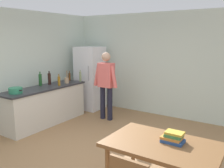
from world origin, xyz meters
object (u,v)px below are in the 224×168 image
bottle_oil_amber (59,81)px  bottle_beer_brown (69,77)px  bottle_wine_green (40,80)px  bottle_vinegar_tall (80,77)px  utensil_jar (67,80)px  cooking_pot (16,90)px  refrigerator (90,78)px  book_stack (173,137)px  person (106,81)px  dining_table (162,149)px  bottle_wine_dark (49,79)px

bottle_oil_amber → bottle_beer_brown: (-0.29, 0.68, -0.01)m
bottle_beer_brown → bottle_wine_green: bearing=-95.1°
bottle_vinegar_tall → utensil_jar: bearing=-112.0°
bottle_oil_amber → cooking_pot: bearing=-97.7°
bottle_wine_green → bottle_vinegar_tall: bottle_wine_green is taller
utensil_jar → bottle_oil_amber: (0.06, -0.33, 0.04)m
utensil_jar → bottle_wine_green: bottle_wine_green is taller
cooking_pot → bottle_vinegar_tall: size_ratio=1.25×
bottle_beer_brown → bottle_vinegar_tall: bottle_vinegar_tall is taller
refrigerator → book_stack: (3.40, -2.59, -0.09)m
person → bottle_wine_green: 1.60m
person → book_stack: person is taller
bottle_beer_brown → utensil_jar: bearing=-56.5°
bottle_vinegar_tall → bottle_oil_amber: bearing=-96.7°
person → bottle_oil_amber: (-0.89, -0.73, 0.04)m
dining_table → cooking_pot: size_ratio=3.50×
refrigerator → bottle_vinegar_tall: refrigerator is taller
bottle_beer_brown → book_stack: (3.63, -1.99, -0.20)m
dining_table → utensil_jar: (-3.30, 1.75, 0.31)m
dining_table → bottle_vinegar_tall: (-3.16, 2.11, 0.36)m
utensil_jar → bottle_oil_amber: utensil_jar is taller
utensil_jar → book_stack: size_ratio=1.15×
refrigerator → cooking_pot: size_ratio=4.50×
bottle_vinegar_tall → book_stack: bearing=-31.6°
utensil_jar → cooking_pot: bearing=-93.4°
refrigerator → cooking_pot: refrigerator is taller
dining_table → book_stack: 0.20m
bottle_oil_amber → bottle_beer_brown: bottle_oil_amber is taller
refrigerator → bottle_oil_amber: 1.29m
bottle_wine_dark → cooking_pot: bearing=-82.7°
dining_table → bottle_beer_brown: bottle_beer_brown is taller
bottle_wine_dark → refrigerator: bearing=80.3°
bottle_wine_green → bottle_vinegar_tall: size_ratio=1.06×
dining_table → bottle_oil_amber: bearing=156.4°
utensil_jar → bottle_wine_dark: (-0.22, -0.38, 0.07)m
bottle_beer_brown → bottle_wine_dark: size_ratio=0.76×
cooking_pot → bottle_wine_green: bearing=104.9°
cooking_pot → bottle_wine_green: (-0.23, 0.85, 0.09)m
bottle_oil_amber → utensil_jar: bearing=101.0°
bottle_oil_amber → bottle_wine_green: bearing=-146.1°
bottle_oil_amber → dining_table: bearing=-23.6°
utensil_jar → bottle_wine_green: size_ratio=0.94×
dining_table → bottle_beer_brown: 4.12m
cooking_pot → bottle_beer_brown: bearing=94.6°
bottle_beer_brown → bottle_wine_green: bottle_wine_green is taller
refrigerator → dining_table: 4.27m
bottle_oil_amber → bottle_wine_green: size_ratio=0.82×
refrigerator → bottle_oil_amber: size_ratio=6.43×
person → bottle_beer_brown: 1.19m
refrigerator → bottle_vinegar_tall: size_ratio=5.62×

